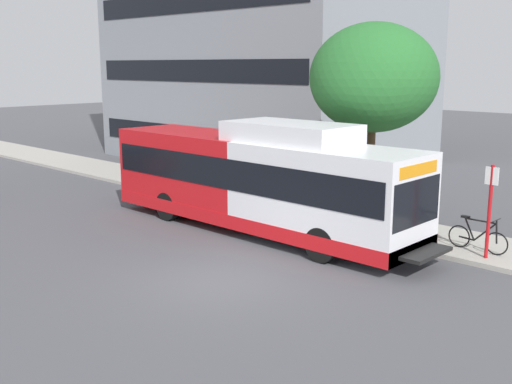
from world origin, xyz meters
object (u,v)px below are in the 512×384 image
Objects in this scene: bicycle_parked at (478,237)px; transit_bus at (258,180)px; bus_stop_sign_pole at (490,205)px; street_tree_near_stop at (374,78)px.

transit_bus is at bearing 110.63° from bicycle_parked.
transit_bus reaches higher than bus_stop_sign_pole.
street_tree_near_stop is (1.21, 4.46, 4.37)m from bicycle_parked.
street_tree_near_stop reaches higher than transit_bus.
bus_stop_sign_pole reaches higher than bicycle_parked.
bus_stop_sign_pole is 1.26m from bicycle_parked.
bus_stop_sign_pole is at bearing -73.99° from transit_bus.
bicycle_parked is at bearing -105.16° from street_tree_near_stop.
bicycle_parked is at bearing -69.37° from transit_bus.
street_tree_near_stop is at bearing 74.84° from bicycle_parked.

